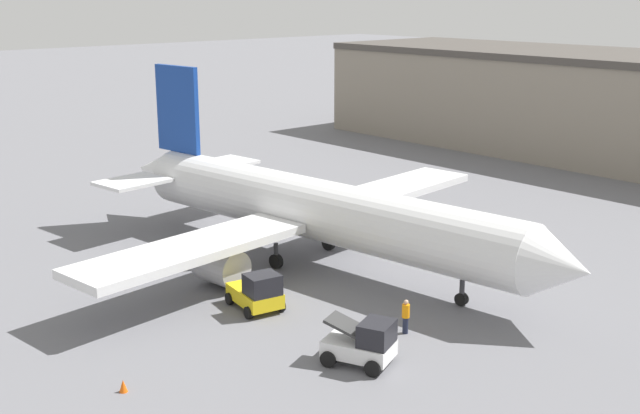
# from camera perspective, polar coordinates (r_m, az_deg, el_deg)

# --- Properties ---
(ground_plane) EXTENTS (400.00, 400.00, 0.00)m
(ground_plane) POSITION_cam_1_polar(r_m,az_deg,el_deg) (49.61, 0.00, -4.05)
(ground_plane) COLOR slate
(airplane) EXTENTS (35.50, 32.26, 11.33)m
(airplane) POSITION_cam_1_polar(r_m,az_deg,el_deg) (49.22, -0.81, -0.11)
(airplane) COLOR silver
(airplane) RESTS_ON ground_plane
(ground_crew_worker) EXTENTS (0.39, 0.39, 1.76)m
(ground_crew_worker) POSITION_cam_1_polar(r_m,az_deg,el_deg) (39.74, 6.11, -7.68)
(ground_crew_worker) COLOR #1E2338
(ground_crew_worker) RESTS_ON ground_plane
(baggage_tug) EXTENTS (3.50, 2.31, 1.92)m
(baggage_tug) POSITION_cam_1_polar(r_m,az_deg,el_deg) (50.21, -8.40, -2.90)
(baggage_tug) COLOR #2D2D33
(baggage_tug) RESTS_ON ground_plane
(belt_loader_truck) EXTENTS (3.53, 3.07, 2.15)m
(belt_loader_truck) POSITION_cam_1_polar(r_m,az_deg,el_deg) (36.43, 3.14, -9.63)
(belt_loader_truck) COLOR silver
(belt_loader_truck) RESTS_ON ground_plane
(pushback_tug) EXTENTS (3.54, 2.65, 2.15)m
(pushback_tug) POSITION_cam_1_polar(r_m,az_deg,el_deg) (42.45, -4.48, -6.05)
(pushback_tug) COLOR yellow
(pushback_tug) RESTS_ON ground_plane
(safety_cone_near) EXTENTS (0.36, 0.36, 0.55)m
(safety_cone_near) POSITION_cam_1_polar(r_m,az_deg,el_deg) (46.84, -14.96, -5.41)
(safety_cone_near) COLOR #EF590F
(safety_cone_near) RESTS_ON ground_plane
(safety_cone_far) EXTENTS (0.36, 0.36, 0.55)m
(safety_cone_far) POSITION_cam_1_polar(r_m,az_deg,el_deg) (35.36, -13.82, -12.25)
(safety_cone_far) COLOR #EF590F
(safety_cone_far) RESTS_ON ground_plane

